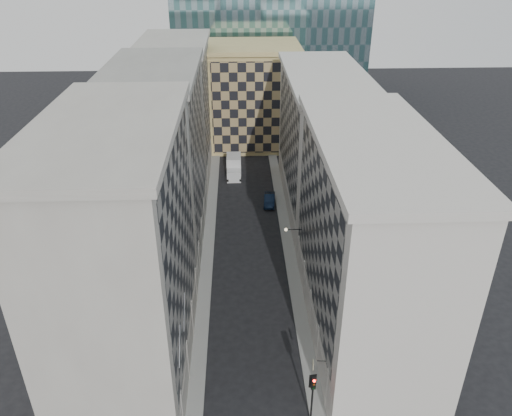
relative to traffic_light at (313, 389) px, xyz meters
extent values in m
cube|color=gray|center=(-9.80, 26.69, -3.58)|extent=(1.50, 100.00, 0.15)
cube|color=gray|center=(0.70, 26.69, -3.58)|extent=(1.50, 100.00, 0.15)
cube|color=#A09990|center=(-15.55, 7.69, 7.85)|extent=(10.00, 22.00, 23.00)
cube|color=gray|center=(-10.67, 7.69, 9.35)|extent=(0.25, 19.36, 18.00)
cube|color=#A09990|center=(-10.75, 7.69, -2.05)|extent=(0.45, 21.12, 3.20)
cube|color=#A09990|center=(-15.55, 7.69, 19.70)|extent=(10.80, 22.80, 0.70)
cylinder|color=#A09990|center=(-10.90, -0.56, -1.45)|extent=(0.90, 0.90, 4.40)
cylinder|color=#A09990|center=(-10.90, 4.94, -1.45)|extent=(0.90, 0.90, 4.40)
cylinder|color=#A09990|center=(-10.90, 10.44, -1.45)|extent=(0.90, 0.90, 4.40)
cylinder|color=#A09990|center=(-10.90, 15.94, -1.45)|extent=(0.90, 0.90, 4.40)
cube|color=gray|center=(-15.55, 29.69, 7.35)|extent=(10.00, 22.00, 22.00)
cube|color=gray|center=(-10.67, 29.69, 8.85)|extent=(0.25, 19.36, 17.00)
cube|color=gray|center=(-10.75, 29.69, -2.05)|extent=(0.45, 21.12, 3.20)
cube|color=gray|center=(-15.55, 29.69, 18.70)|extent=(10.80, 22.80, 0.70)
cylinder|color=gray|center=(-10.90, 21.44, -1.45)|extent=(0.90, 0.90, 4.40)
cylinder|color=gray|center=(-10.90, 26.94, -1.45)|extent=(0.90, 0.90, 4.40)
cylinder|color=gray|center=(-10.90, 32.44, -1.45)|extent=(0.90, 0.90, 4.40)
cylinder|color=gray|center=(-10.90, 37.94, -1.45)|extent=(0.90, 0.90, 4.40)
cube|color=#A09990|center=(-15.55, 51.69, 6.85)|extent=(10.00, 22.00, 21.00)
cube|color=gray|center=(-10.67, 51.69, 8.35)|extent=(0.25, 19.36, 16.00)
cube|color=#A09990|center=(-10.75, 51.69, -2.05)|extent=(0.45, 21.12, 3.20)
cube|color=#A09990|center=(-15.55, 51.69, 17.70)|extent=(10.80, 22.80, 0.70)
cylinder|color=#A09990|center=(-10.90, 43.44, -1.45)|extent=(0.90, 0.90, 4.40)
cylinder|color=#A09990|center=(-10.90, 48.94, -1.45)|extent=(0.90, 0.90, 4.40)
cylinder|color=#A09990|center=(-10.90, 54.44, -1.45)|extent=(0.90, 0.90, 4.40)
cylinder|color=#A09990|center=(-10.90, 59.94, -1.45)|extent=(0.90, 0.90, 4.40)
cube|color=beige|center=(6.45, 11.69, 6.35)|extent=(10.00, 26.00, 20.00)
cube|color=gray|center=(1.57, 11.69, 7.85)|extent=(0.25, 22.88, 15.00)
cube|color=beige|center=(1.65, 11.69, -2.05)|extent=(0.45, 24.96, 3.20)
cube|color=beige|center=(6.45, 11.69, 16.70)|extent=(10.80, 26.80, 0.70)
cylinder|color=beige|center=(1.80, 1.29, -1.45)|extent=(0.90, 0.90, 4.40)
cylinder|color=beige|center=(1.80, 6.49, -1.45)|extent=(0.90, 0.90, 4.40)
cylinder|color=beige|center=(1.80, 11.69, -1.45)|extent=(0.90, 0.90, 4.40)
cylinder|color=beige|center=(1.80, 16.89, -1.45)|extent=(0.90, 0.90, 4.40)
cylinder|color=beige|center=(1.80, 22.09, -1.45)|extent=(0.90, 0.90, 4.40)
cube|color=beige|center=(6.45, 38.69, 5.85)|extent=(10.00, 28.00, 19.00)
cube|color=gray|center=(1.57, 38.69, 7.35)|extent=(0.25, 24.64, 14.00)
cube|color=beige|center=(1.65, 38.69, -2.05)|extent=(0.45, 26.88, 3.20)
cube|color=beige|center=(6.45, 38.69, 15.70)|extent=(10.80, 28.80, 0.70)
cube|color=tan|center=(-2.55, 64.69, 5.35)|extent=(16.00, 14.00, 18.00)
cube|color=tan|center=(-2.55, 57.59, 5.35)|extent=(15.20, 0.25, 16.50)
cube|color=tan|center=(-2.55, 64.69, 14.75)|extent=(16.80, 14.80, 0.80)
cube|color=#2C2722|center=(-4.55, 78.69, 10.35)|extent=(6.00, 6.00, 28.00)
cylinder|color=gray|center=(-10.45, 0.69, 4.35)|extent=(0.10, 2.33, 2.33)
cylinder|color=gray|center=(-10.45, 4.69, 4.35)|extent=(0.10, 2.33, 2.33)
cylinder|color=black|center=(0.55, 20.69, 2.55)|extent=(1.80, 0.08, 0.08)
sphere|color=#FFE5B2|center=(-0.35, 20.69, 2.55)|extent=(0.36, 0.36, 0.36)
cylinder|color=black|center=(0.00, -0.01, -1.71)|extent=(0.16, 0.16, 3.58)
cube|color=black|center=(0.00, -0.01, 0.69)|extent=(0.41, 0.36, 1.23)
cube|color=black|center=(-0.02, 0.19, 0.69)|extent=(0.62, 0.12, 1.40)
sphere|color=#FF0C07|center=(0.02, -0.18, 1.10)|extent=(0.22, 0.22, 0.22)
sphere|color=#331E05|center=(0.02, -0.18, 0.69)|extent=(0.22, 0.22, 0.22)
sphere|color=black|center=(0.02, -0.18, 0.27)|extent=(0.22, 0.22, 0.22)
cube|color=silver|center=(-6.43, 47.40, -2.71)|extent=(2.30, 2.50, 1.88)
cube|color=silver|center=(-6.43, 50.11, -2.04)|extent=(2.40, 3.75, 3.23)
cylinder|color=black|center=(-7.47, 46.57, -3.18)|extent=(0.31, 0.94, 0.94)
cylinder|color=black|center=(-5.39, 46.57, -3.18)|extent=(0.31, 0.94, 0.94)
cylinder|color=black|center=(-7.48, 51.36, -3.18)|extent=(0.31, 0.94, 0.94)
cylinder|color=black|center=(-5.39, 51.37, -3.18)|extent=(0.31, 0.94, 0.94)
imported|color=#0E1C34|center=(-1.05, 38.59, -2.90)|extent=(2.01, 4.68, 1.50)
cylinder|color=black|center=(1.05, 2.44, 0.54)|extent=(0.80, 0.13, 0.06)
cube|color=#C4B890|center=(0.35, 2.44, 0.15)|extent=(0.12, 0.70, 0.69)
camera|label=1|loc=(-5.68, -28.11, 31.97)|focal=35.00mm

